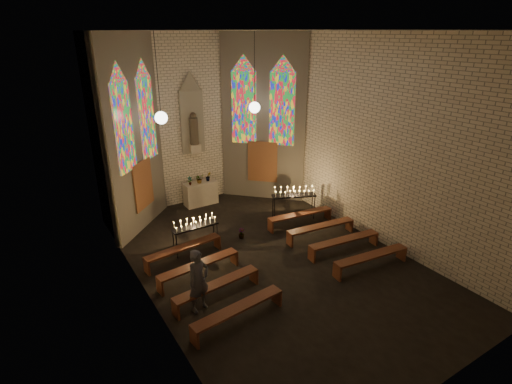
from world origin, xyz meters
TOP-DOWN VIEW (x-y plane):
  - floor at (0.00, 0.00)m, footprint 12.00×12.00m
  - room at (-0.00, 3.37)m, footprint 8.22×12.43m
  - altar at (0.00, 5.45)m, footprint 1.40×0.60m
  - flower_vase_left at (-0.48, 5.39)m, footprint 0.21×0.15m
  - flower_vase_center at (-0.04, 5.41)m, footprint 0.39×0.35m
  - flower_vase_right at (0.39, 5.43)m, footprint 0.24×0.21m
  - aisle_flower_pot at (-0.06, 1.85)m, footprint 0.25×0.25m
  - votive_stand_left at (-1.80, 1.91)m, footprint 1.58×0.38m
  - votive_stand_right at (2.52, 2.17)m, footprint 1.75×1.06m
  - pew_left_0 at (-2.39, 1.56)m, footprint 2.67×0.65m
  - pew_right_0 at (2.39, 1.56)m, footprint 2.67×0.65m
  - pew_left_1 at (-2.39, 0.36)m, footprint 2.67×0.65m
  - pew_right_1 at (2.39, 0.36)m, footprint 2.67×0.65m
  - pew_left_2 at (-2.39, -0.84)m, footprint 2.67×0.65m
  - pew_right_2 at (2.39, -0.84)m, footprint 2.67×0.65m
  - pew_left_3 at (-2.39, -2.04)m, footprint 2.67×0.65m
  - pew_right_3 at (2.39, -2.04)m, footprint 2.67×0.65m
  - visitor at (-2.99, -1.00)m, footprint 0.74×0.58m

SIDE VIEW (x-z plane):
  - floor at x=0.00m, z-range 0.00..0.00m
  - aisle_flower_pot at x=-0.06m, z-range 0.00..0.38m
  - pew_left_0 at x=-2.39m, z-range 0.16..0.67m
  - pew_right_0 at x=2.39m, z-range 0.16..0.67m
  - pew_left_1 at x=-2.39m, z-range 0.16..0.67m
  - pew_right_1 at x=2.39m, z-range 0.16..0.67m
  - pew_left_2 at x=-2.39m, z-range 0.16..0.67m
  - pew_right_2 at x=2.39m, z-range 0.16..0.67m
  - pew_left_3 at x=-2.39m, z-range 0.16..0.67m
  - pew_right_3 at x=2.39m, z-range 0.16..0.67m
  - altar at x=0.00m, z-range 0.00..1.00m
  - visitor at x=-2.99m, z-range 0.00..1.78m
  - votive_stand_left at x=-1.80m, z-range 0.41..1.57m
  - votive_stand_right at x=2.52m, z-range 0.45..1.72m
  - flower_vase_left at x=-0.48m, z-range 1.00..1.38m
  - flower_vase_center at x=-0.04m, z-range 1.00..1.39m
  - flower_vase_right at x=0.39m, z-range 1.00..1.41m
  - room at x=0.00m, z-range 0.21..7.22m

